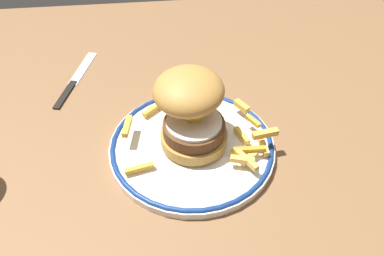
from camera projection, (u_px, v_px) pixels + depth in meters
ground_plane at (187, 171)px, 57.24cm from camera, size 110.62×108.44×4.00cm
dinner_plate at (192, 146)px, 57.16cm from camera, size 25.30×25.30×1.60cm
burger at (191, 109)px, 53.78cm from camera, size 13.55×14.07×10.93cm
fries_pile at (217, 130)px, 57.13cm from camera, size 23.03×19.25×2.81cm
knife at (73, 82)px, 69.56cm from camera, size 6.40×17.72×0.70cm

